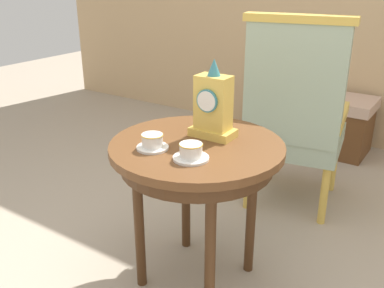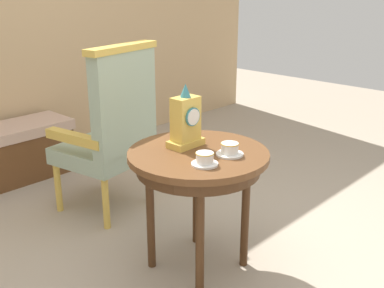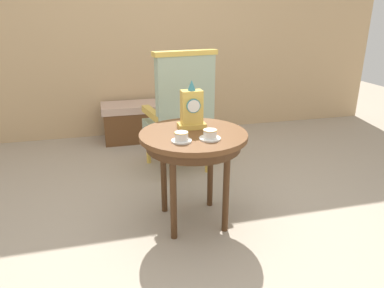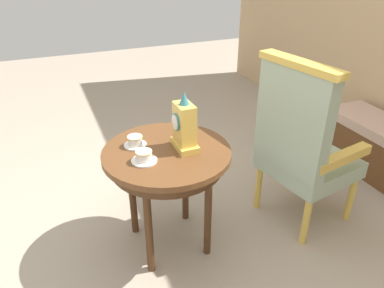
% 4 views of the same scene
% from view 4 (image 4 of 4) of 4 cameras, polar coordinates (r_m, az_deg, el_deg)
% --- Properties ---
extents(ground_plane, '(10.00, 10.00, 0.00)m').
position_cam_4_polar(ground_plane, '(2.45, -4.89, -15.34)').
color(ground_plane, tan).
extents(side_table, '(0.73, 0.73, 0.68)m').
position_cam_4_polar(side_table, '(2.11, -3.88, -2.81)').
color(side_table, brown).
rests_on(side_table, ground).
extents(teacup_left, '(0.13, 0.13, 0.06)m').
position_cam_4_polar(teacup_left, '(2.12, -8.80, 0.39)').
color(teacup_left, white).
rests_on(teacup_left, side_table).
extents(teacup_right, '(0.14, 0.14, 0.06)m').
position_cam_4_polar(teacup_right, '(1.96, -7.44, -1.98)').
color(teacup_right, white).
rests_on(teacup_right, side_table).
extents(mantel_clock, '(0.19, 0.11, 0.34)m').
position_cam_4_polar(mantel_clock, '(2.03, -1.23, 2.74)').
color(mantel_clock, gold).
rests_on(mantel_clock, side_table).
extents(armchair, '(0.62, 0.62, 1.14)m').
position_cam_4_polar(armchair, '(2.42, 16.61, 0.09)').
color(armchair, '#9EB299').
rests_on(armchair, ground).
extents(window_bench, '(0.95, 0.40, 0.44)m').
position_cam_4_polar(window_bench, '(3.40, 27.03, -0.53)').
color(window_bench, '#CCA893').
rests_on(window_bench, ground).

